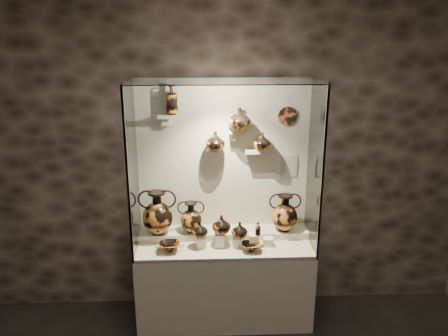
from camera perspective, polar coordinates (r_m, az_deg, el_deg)
The scene contains 35 objects.
wall_back at distance 4.34m, azimuth -0.11°, elevation 1.18°, with size 5.00×0.02×3.20m, color #2E241D.
plinth at distance 4.53m, azimuth 0.07°, elevation -14.72°, with size 1.70×0.60×0.80m, color beige.
front_tier at distance 4.33m, azimuth 0.07°, elevation -10.05°, with size 1.68×0.58×0.03m, color beige.
rear_tier at distance 4.47m, azimuth -0.03°, elevation -8.62°, with size 1.70×0.25×0.10m, color beige.
back_panel at distance 4.33m, azimuth -0.11°, elevation 1.16°, with size 1.70×0.03×1.60m, color beige.
glass_front at distance 3.75m, azimuth 0.27°, elevation -1.41°, with size 1.70×0.01×1.60m, color white.
glass_left at distance 4.09m, azimuth -11.87°, elevation -0.21°, with size 0.01×0.60×1.60m, color white.
glass_right at distance 4.15m, azimuth 11.82°, elevation 0.07°, with size 0.01×0.60×1.60m, color white.
glass_top at distance 3.87m, azimuth 0.08°, elevation 11.26°, with size 1.70×0.60×0.01m, color white.
frame_post_left at distance 3.81m, azimuth -12.46°, elevation -1.51°, with size 0.02×0.02×1.60m, color gray.
frame_post_right at distance 3.88m, azimuth 12.74°, elevation -1.18°, with size 0.02×0.02×1.60m, color gray.
pedestal_a at distance 4.25m, azimuth -2.91°, elevation -9.62°, with size 0.09×0.09×0.10m, color white.
pedestal_b at distance 4.25m, azimuth -0.58°, elevation -9.41°, with size 0.09×0.09×0.13m, color white.
pedestal_c at distance 4.26m, azimuth 1.73°, elevation -9.60°, with size 0.09×0.09×0.09m, color white.
pedestal_d at distance 4.27m, azimuth 3.91°, elevation -9.36°, with size 0.09×0.09×0.12m, color white.
pedestal_e at distance 4.30m, azimuth 5.78°, elevation -9.54°, with size 0.09×0.09×0.08m, color white.
bracket_ul at distance 4.17m, azimuth -7.69°, elevation 6.73°, with size 0.14×0.12×0.04m, color beige.
bracket_ca at distance 4.23m, azimuth -1.42°, elevation 2.17°, with size 0.14×0.12×0.04m, color beige.
bracket_cb at distance 4.19m, azimuth 1.30°, elevation 4.84°, with size 0.10×0.12×0.04m, color beige.
bracket_cc at distance 4.25m, azimuth 3.71°, elevation 2.22°, with size 0.14×0.12×0.04m, color beige.
amphora_left at distance 4.33m, azimuth -8.67°, elevation -5.80°, with size 0.35×0.35×0.44m, color #B56622, non-canonical shape.
amphora_mid at distance 4.35m, azimuth -4.32°, elevation -6.41°, with size 0.26×0.26×0.32m, color #C66923, non-canonical shape.
amphora_right at distance 4.40m, azimuth 7.94°, elevation -5.79°, with size 0.31×0.31×0.38m, color #B56622, non-canonical shape.
jug_a at distance 4.19m, azimuth -3.23°, elevation -8.03°, with size 0.16×0.16×0.17m, color #B56622.
jug_b at distance 4.19m, azimuth -0.34°, elevation -7.39°, with size 0.18×0.18×0.18m, color #C66923.
jug_c at distance 4.20m, azimuth 2.05°, elevation -8.10°, with size 0.16×0.16×0.16m, color #B56622.
lekythos_small at distance 4.20m, azimuth 4.45°, elevation -7.83°, with size 0.06×0.06×0.14m, color #C66923, non-canonical shape.
kylix_left at distance 4.20m, azimuth -7.13°, elevation -10.09°, with size 0.26×0.22×0.10m, color #C66923, non-canonical shape.
kylix_right at distance 4.18m, azimuth 3.55°, elevation -10.17°, with size 0.23×0.20×0.09m, color #B56622, non-canonical shape.
lekythos_tall at distance 4.13m, azimuth -6.84°, elevation 9.06°, with size 0.12×0.12×0.31m, color #B56622, non-canonical shape.
ovoid_vase_a at distance 4.16m, azimuth -1.14°, elevation 3.53°, with size 0.18×0.18×0.19m, color #C66923.
ovoid_vase_b at distance 4.11m, azimuth 2.02°, elevation 6.44°, with size 0.21×0.21×0.22m, color #C66923.
ovoid_vase_c at distance 4.21m, azimuth 4.99°, elevation 3.49°, with size 0.17×0.17×0.17m, color #C66923.
wall_plate at distance 4.28m, azimuth 8.28°, elevation 6.72°, with size 0.18×0.18×0.02m, color #9F441F.
info_placard at distance 4.41m, azimuth 8.48°, elevation 0.28°, with size 0.17×0.01×0.22m, color beige.
Camera 1 is at (-0.17, -1.67, 2.79)m, focal length 35.00 mm.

